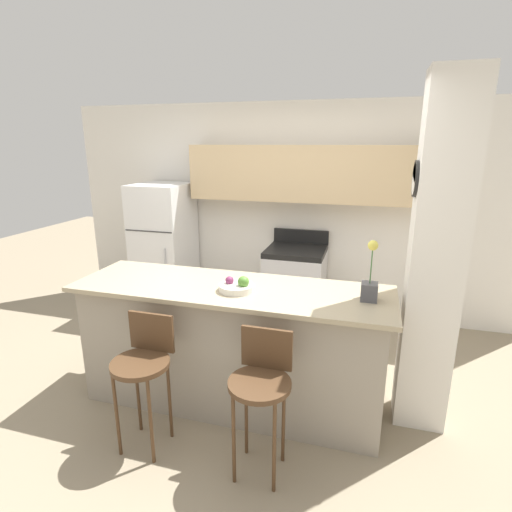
% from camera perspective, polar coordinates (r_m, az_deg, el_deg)
% --- Properties ---
extents(ground_plane, '(14.00, 14.00, 0.00)m').
position_cam_1_polar(ground_plane, '(3.57, -3.37, -19.90)').
color(ground_plane, gray).
extents(wall_back, '(5.60, 0.38, 2.55)m').
position_cam_1_polar(wall_back, '(4.82, 5.50, 8.39)').
color(wall_back, white).
rests_on(wall_back, ground_plane).
extents(pillar_right, '(0.38, 0.32, 2.55)m').
position_cam_1_polar(pillar_right, '(3.08, 24.25, -0.75)').
color(pillar_right, white).
rests_on(pillar_right, ground_plane).
extents(counter_bar, '(2.47, 0.77, 1.02)m').
position_cam_1_polar(counter_bar, '(3.30, -3.52, -12.64)').
color(counter_bar, gray).
rests_on(counter_bar, ground_plane).
extents(refrigerator, '(0.63, 0.72, 1.61)m').
position_cam_1_polar(refrigerator, '(5.18, -12.91, 1.13)').
color(refrigerator, white).
rests_on(refrigerator, ground_plane).
extents(stove_range, '(0.67, 0.66, 1.07)m').
position_cam_1_polar(stove_range, '(4.76, 5.61, -4.16)').
color(stove_range, silver).
rests_on(stove_range, ground_plane).
extents(bar_stool_left, '(0.40, 0.40, 0.95)m').
position_cam_1_polar(bar_stool_left, '(2.92, -15.76, -14.46)').
color(bar_stool_left, '#4C331E').
rests_on(bar_stool_left, ground_plane).
extents(bar_stool_right, '(0.40, 0.40, 0.95)m').
position_cam_1_polar(bar_stool_right, '(2.62, 0.76, -17.61)').
color(bar_stool_right, '#4C331E').
rests_on(bar_stool_right, ground_plane).
extents(orchid_vase, '(0.11, 0.11, 0.43)m').
position_cam_1_polar(orchid_vase, '(2.89, 15.95, -3.84)').
color(orchid_vase, '#4C4C51').
rests_on(orchid_vase, counter_bar).
extents(fruit_bowl, '(0.26, 0.26, 0.12)m').
position_cam_1_polar(fruit_bowl, '(2.99, -2.73, -4.34)').
color(fruit_bowl, silver).
rests_on(fruit_bowl, counter_bar).
extents(trash_bin, '(0.28, 0.28, 0.38)m').
position_cam_1_polar(trash_bin, '(4.93, -8.36, -6.92)').
color(trash_bin, '#59595B').
rests_on(trash_bin, ground_plane).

